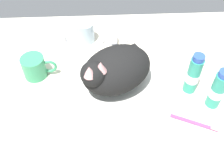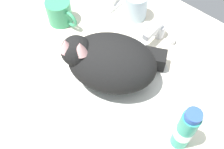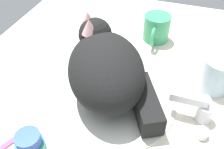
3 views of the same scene
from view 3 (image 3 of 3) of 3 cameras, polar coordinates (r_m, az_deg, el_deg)
ground_plane at (r=63.41cm, az=-1.21°, el=-5.69°), size 110.00×82.50×3.00cm
sink_basin at (r=61.96cm, az=-1.23°, el=-4.45°), size 33.90×33.90×0.96cm
faucet at (r=58.86cm, az=19.14°, el=-7.50°), size 12.14×9.81×6.42cm
cat at (r=57.12cm, az=-1.12°, el=1.43°), size 28.89×28.37×16.33cm
coffee_mug at (r=80.10cm, az=9.94°, el=10.23°), size 12.01×8.05×8.08cm
rinse_cup at (r=66.20cm, az=22.48°, el=-0.12°), size 7.28×7.28×8.71cm
soap_dish at (r=77.45cm, az=21.11°, el=3.44°), size 9.00×6.40×1.20cm
soap_bar at (r=76.35cm, az=21.46°, el=4.58°), size 7.84×6.04×2.68cm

